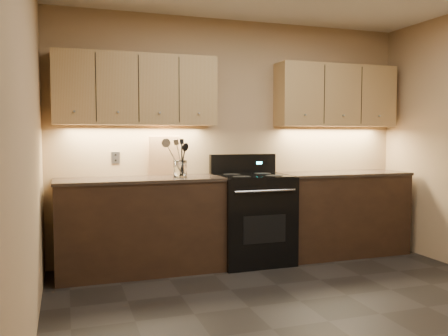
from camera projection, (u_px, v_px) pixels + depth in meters
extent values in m
plane|color=black|center=(329.00, 321.00, 3.44)|extent=(4.00, 4.00, 0.00)
cube|color=tan|center=(235.00, 140.00, 5.24)|extent=(4.00, 0.04, 2.60)
cube|color=tan|center=(26.00, 144.00, 2.71)|extent=(0.04, 4.00, 2.60)
cube|color=black|center=(140.00, 227.00, 4.67)|extent=(1.60, 0.60, 0.90)
cube|color=#3E3027|center=(140.00, 180.00, 4.63)|extent=(1.62, 0.62, 0.03)
cube|color=black|center=(341.00, 214.00, 5.39)|extent=(1.44, 0.60, 0.90)
cube|color=#3E3027|center=(342.00, 174.00, 5.36)|extent=(1.46, 0.62, 0.03)
cube|color=black|center=(252.00, 219.00, 5.02)|extent=(0.76, 0.65, 0.92)
cube|color=black|center=(253.00, 176.00, 4.99)|extent=(0.70, 0.60, 0.01)
cube|color=black|center=(243.00, 164.00, 5.25)|extent=(0.76, 0.07, 0.22)
cube|color=#19E5F2|center=(259.00, 163.00, 5.27)|extent=(0.06, 0.00, 0.03)
cylinder|color=silver|center=(265.00, 191.00, 4.67)|extent=(0.65, 0.02, 0.02)
cube|color=black|center=(265.00, 229.00, 4.71)|extent=(0.46, 0.00, 0.28)
cylinder|color=black|center=(242.00, 177.00, 4.79)|extent=(0.18, 0.18, 0.00)
cylinder|color=black|center=(274.00, 176.00, 4.90)|extent=(0.18, 0.18, 0.00)
cylinder|color=black|center=(232.00, 174.00, 5.07)|extent=(0.18, 0.18, 0.00)
cylinder|color=black|center=(263.00, 173.00, 5.18)|extent=(0.18, 0.18, 0.00)
cube|color=tan|center=(136.00, 90.00, 4.71)|extent=(1.60, 0.30, 0.70)
cube|color=tan|center=(336.00, 96.00, 5.44)|extent=(1.44, 0.30, 0.70)
cube|color=#B2B5BA|center=(116.00, 158.00, 4.83)|extent=(0.08, 0.01, 0.12)
cylinder|color=white|center=(180.00, 169.00, 4.74)|extent=(0.17, 0.17, 0.17)
cylinder|color=white|center=(180.00, 176.00, 4.75)|extent=(0.13, 0.13, 0.02)
cube|color=tan|center=(164.00, 156.00, 4.95)|extent=(0.33, 0.10, 0.41)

